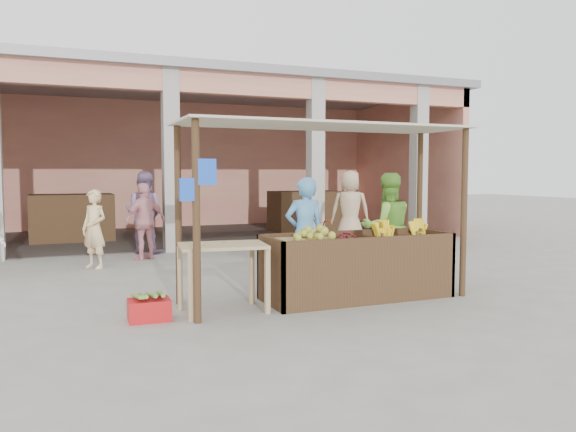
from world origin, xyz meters
name	(u,v)px	position (x,y,z in m)	size (l,w,h in m)	color
ground	(324,301)	(0.00, 0.00, 0.00)	(60.00, 60.00, 0.00)	gray
market_building	(187,139)	(0.05, 8.93, 2.70)	(14.40, 6.40, 4.20)	tan
fruit_stall	(357,269)	(0.50, 0.00, 0.40)	(2.60, 0.95, 0.80)	#472F1C
stall_awning	(322,155)	(-0.01, 0.06, 1.98)	(4.09, 1.35, 2.39)	#472F1C
banana_heap	(399,232)	(1.19, 0.01, 0.89)	(1.03, 0.56, 0.19)	#FFF520
melon_tray	(307,237)	(-0.26, 0.00, 0.89)	(0.71, 0.62, 0.19)	#9B7E50
berry_heap	(346,236)	(0.35, 0.04, 0.87)	(0.42, 0.34, 0.13)	maroon
side_table	(223,255)	(-1.43, -0.05, 0.71)	(1.13, 0.83, 0.86)	tan
papaya_pile	(223,236)	(-1.43, -0.05, 0.96)	(0.73, 0.42, 0.21)	#578B2D
red_crate	(149,310)	(-2.35, -0.12, 0.13)	(0.48, 0.35, 0.25)	red
plantain_bundle	(149,296)	(-2.35, -0.12, 0.29)	(0.38, 0.27, 0.08)	olive
produce_sacks	(325,232)	(2.56, 5.25, 0.32)	(0.85, 0.53, 0.65)	maroon
vendor_blue	(305,229)	(0.09, 0.87, 0.89)	(0.67, 0.49, 1.79)	#57A0DD
vendor_green	(387,225)	(1.52, 0.85, 0.92)	(0.88, 0.51, 1.83)	#7DC842
motorcycle	(303,243)	(0.82, 2.59, 0.46)	(1.75, 0.60, 0.91)	maroon
shopper_b	(145,219)	(-1.71, 4.70, 0.83)	(0.97, 0.52, 1.65)	pink
shopper_c	(350,206)	(2.83, 4.48, 1.00)	(0.96, 0.62, 1.99)	tan
shopper_e	(94,227)	(-2.72, 3.97, 0.75)	(0.56, 0.42, 1.50)	#EDC688
shopper_f	(144,209)	(-1.60, 5.63, 0.97)	(0.94, 0.54, 1.93)	gray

